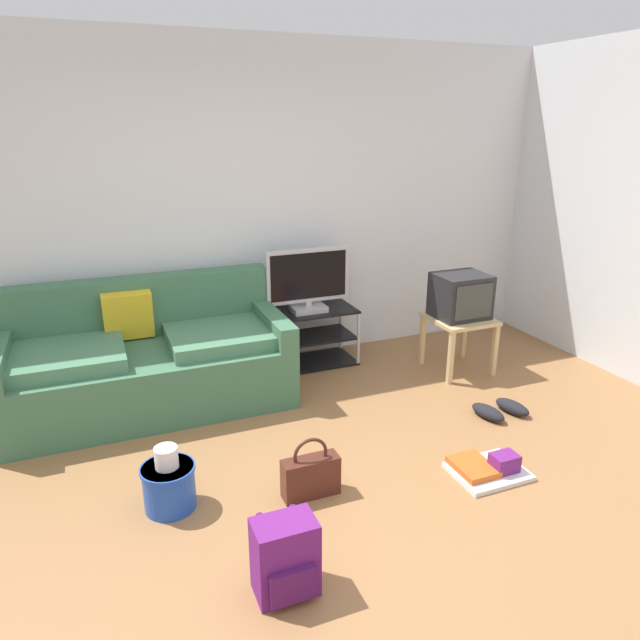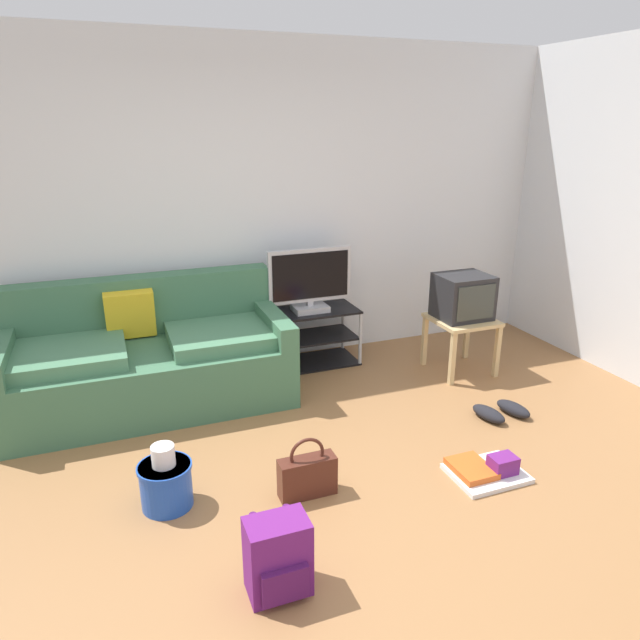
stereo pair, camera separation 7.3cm
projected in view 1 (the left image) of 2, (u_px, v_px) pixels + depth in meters
The scene contains 12 objects.
ground_plane at pixel (336, 533), 3.02m from camera, with size 9.00×9.80×0.02m, color olive.
wall_back at pixel (219, 210), 4.72m from camera, with size 9.00×0.10×2.70m, color silver.
couch at pixel (147, 361), 4.31m from camera, with size 2.06×0.95×0.91m.
tv_stand at pixel (307, 337), 5.04m from camera, with size 0.84×0.42×0.50m.
flat_tv at pixel (308, 281), 4.85m from camera, with size 0.73×0.22×0.54m.
side_table at pixel (459, 326), 4.87m from camera, with size 0.50×0.50×0.48m.
crt_tv at pixel (461, 296), 4.80m from camera, with size 0.43×0.37×0.37m.
backpack at pixel (285, 558), 2.58m from camera, with size 0.28×0.26×0.38m.
handbag at pixel (311, 475), 3.28m from camera, with size 0.33×0.12×0.37m.
cleaning_bucket at pixel (169, 483), 3.16m from camera, with size 0.30×0.30×0.38m.
sneakers_pair at pixel (500, 410), 4.20m from camera, with size 0.40×0.30×0.09m.
floor_tray at pixel (488, 468), 3.50m from camera, with size 0.44×0.35×0.14m.
Camera 1 is at (-1.01, -2.27, 2.04)m, focal length 32.19 mm.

